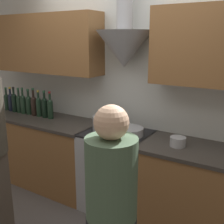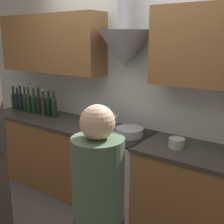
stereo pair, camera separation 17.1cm
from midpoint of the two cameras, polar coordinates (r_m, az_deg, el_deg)
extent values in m
plane|color=#4C4744|center=(3.17, -4.07, -21.35)|extent=(12.00, 12.00, 0.00)
cube|color=silver|center=(3.17, 2.55, 4.47)|extent=(8.40, 0.06, 2.60)
cone|color=#A8AAAF|center=(2.96, 0.81, 12.67)|extent=(0.58, 0.58, 0.38)
cube|color=brown|center=(3.67, -14.71, 13.26)|extent=(1.56, 0.32, 0.70)
cube|color=brown|center=(2.61, 19.38, 12.51)|extent=(1.20, 0.32, 0.70)
cube|color=brown|center=(3.85, -15.00, -7.74)|extent=(1.56, 0.60, 0.85)
cube|color=#38332D|center=(3.70, -15.45, -1.35)|extent=(1.58, 0.62, 0.03)
cube|color=brown|center=(2.85, 16.25, -16.15)|extent=(1.20, 0.60, 0.85)
cube|color=#38332D|center=(2.66, 16.94, -7.87)|extent=(1.22, 0.62, 0.03)
cube|color=#A8AAAF|center=(3.18, -0.60, -12.00)|extent=(0.69, 0.60, 0.87)
cube|color=black|center=(2.98, -3.73, -14.73)|extent=(0.48, 0.01, 0.39)
cube|color=black|center=(3.00, -0.63, -4.40)|extent=(0.69, 0.60, 0.02)
cube|color=#A8AAAF|center=(3.24, 1.94, -4.07)|extent=(0.69, 0.06, 0.10)
cylinder|color=black|center=(4.23, -21.66, 1.68)|extent=(0.07, 0.07, 0.19)
sphere|color=black|center=(4.21, -21.78, 2.94)|extent=(0.07, 0.07, 0.07)
cylinder|color=black|center=(4.20, -21.86, 3.74)|extent=(0.03, 0.03, 0.09)
cylinder|color=#234C33|center=(4.19, -21.93, 4.49)|extent=(0.03, 0.03, 0.02)
cylinder|color=black|center=(4.15, -20.95, 1.62)|extent=(0.07, 0.07, 0.21)
sphere|color=black|center=(4.13, -21.08, 3.02)|extent=(0.07, 0.07, 0.07)
cylinder|color=black|center=(4.12, -21.16, 3.84)|extent=(0.03, 0.03, 0.09)
cylinder|color=gold|center=(4.11, -21.23, 4.60)|extent=(0.03, 0.03, 0.02)
cylinder|color=black|center=(4.07, -20.33, 1.52)|extent=(0.07, 0.07, 0.22)
sphere|color=black|center=(4.05, -20.47, 3.02)|extent=(0.07, 0.07, 0.07)
cylinder|color=black|center=(4.04, -20.54, 3.85)|extent=(0.03, 0.03, 0.09)
cylinder|color=black|center=(4.03, -20.61, 4.61)|extent=(0.03, 0.03, 0.02)
cylinder|color=black|center=(4.01, -19.48, 1.29)|extent=(0.07, 0.07, 0.20)
sphere|color=black|center=(3.99, -19.61, 2.68)|extent=(0.07, 0.07, 0.07)
cylinder|color=black|center=(3.98, -19.69, 3.60)|extent=(0.03, 0.03, 0.10)
cylinder|color=#234C33|center=(3.97, -19.76, 4.46)|extent=(0.03, 0.03, 0.02)
cylinder|color=black|center=(3.94, -18.78, 1.22)|extent=(0.07, 0.07, 0.22)
sphere|color=black|center=(3.92, -18.91, 2.76)|extent=(0.07, 0.07, 0.07)
cylinder|color=black|center=(3.90, -18.99, 3.66)|extent=(0.03, 0.03, 0.09)
cylinder|color=#234C33|center=(3.89, -19.06, 4.50)|extent=(0.03, 0.03, 0.02)
cylinder|color=black|center=(3.88, -17.75, 1.05)|extent=(0.08, 0.08, 0.21)
sphere|color=black|center=(3.86, -17.87, 2.55)|extent=(0.07, 0.07, 0.07)
cylinder|color=black|center=(3.85, -17.94, 3.45)|extent=(0.03, 0.03, 0.09)
cylinder|color=#234C33|center=(3.84, -18.00, 4.27)|extent=(0.03, 0.03, 0.02)
cylinder|color=black|center=(3.80, -16.81, 0.88)|extent=(0.08, 0.08, 0.21)
sphere|color=black|center=(3.78, -16.92, 2.44)|extent=(0.07, 0.07, 0.07)
cylinder|color=black|center=(3.77, -17.00, 3.50)|extent=(0.03, 0.03, 0.11)
cylinder|color=#234C33|center=(3.76, -17.08, 4.48)|extent=(0.03, 0.03, 0.02)
cylinder|color=black|center=(3.74, -15.89, 0.71)|extent=(0.07, 0.07, 0.21)
sphere|color=black|center=(3.71, -16.01, 2.30)|extent=(0.07, 0.07, 0.07)
cylinder|color=black|center=(3.70, -16.07, 3.22)|extent=(0.03, 0.03, 0.09)
cylinder|color=gold|center=(3.69, -16.14, 4.08)|extent=(0.03, 0.03, 0.02)
cylinder|color=black|center=(3.66, -14.79, 0.57)|extent=(0.07, 0.07, 0.22)
sphere|color=black|center=(3.64, -14.90, 2.23)|extent=(0.07, 0.07, 0.07)
cylinder|color=black|center=(3.63, -14.96, 3.17)|extent=(0.03, 0.03, 0.09)
cylinder|color=#234C33|center=(3.62, -15.02, 4.03)|extent=(0.03, 0.03, 0.02)
cylinder|color=black|center=(3.60, -13.75, 0.30)|extent=(0.07, 0.07, 0.21)
sphere|color=black|center=(3.57, -13.86, 1.93)|extent=(0.07, 0.07, 0.07)
cylinder|color=black|center=(3.56, -13.92, 2.94)|extent=(0.03, 0.03, 0.10)
cylinder|color=maroon|center=(3.55, -13.98, 3.88)|extent=(0.03, 0.03, 0.02)
cylinder|color=#A8AAAF|center=(3.06, -3.03, -2.27)|extent=(0.27, 0.27, 0.16)
cylinder|color=#A8AAAF|center=(2.91, 1.87, -4.00)|extent=(0.29, 0.29, 0.08)
cylinder|color=#A8AAAF|center=(2.67, 11.45, -5.93)|extent=(0.15, 0.15, 0.09)
cylinder|color=#4C664C|center=(1.70, -3.10, -13.37)|extent=(0.31, 0.31, 0.50)
sphere|color=#E0B28E|center=(1.56, -3.27, -2.16)|extent=(0.20, 0.20, 0.20)
camera|label=1|loc=(0.09, -91.72, -0.45)|focal=45.00mm
camera|label=2|loc=(0.09, 88.28, 0.45)|focal=45.00mm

